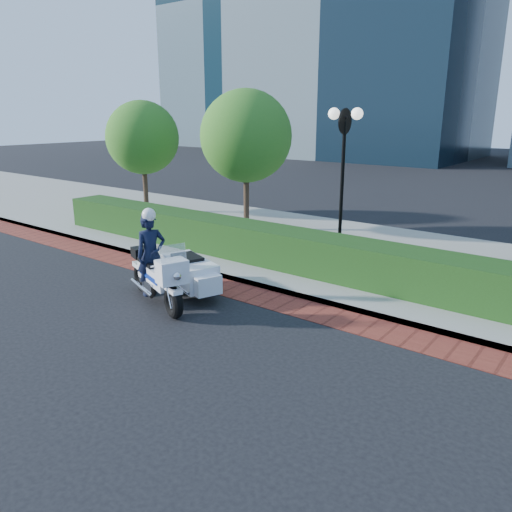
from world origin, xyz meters
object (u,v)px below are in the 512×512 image
Objects in this scene: tree_a at (142,138)px; police_motorcycle at (170,269)px; tree_b at (246,136)px; lamppost at (343,160)px.

police_motorcycle is at bearing -37.42° from tree_a.
tree_a reaches higher than police_motorcycle.
tree_b is at bearing 0.00° from tree_a.
police_motorcycle is (2.83, -6.37, -2.68)m from tree_b.
tree_b is (5.50, 0.00, 0.21)m from tree_a.
tree_a is 10.77m from police_motorcycle.
tree_b reaches higher than tree_a.
tree_b is 7.47m from police_motorcycle.
police_motorcycle is (8.33, -6.37, -2.47)m from tree_a.
lamppost reaches higher than police_motorcycle.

